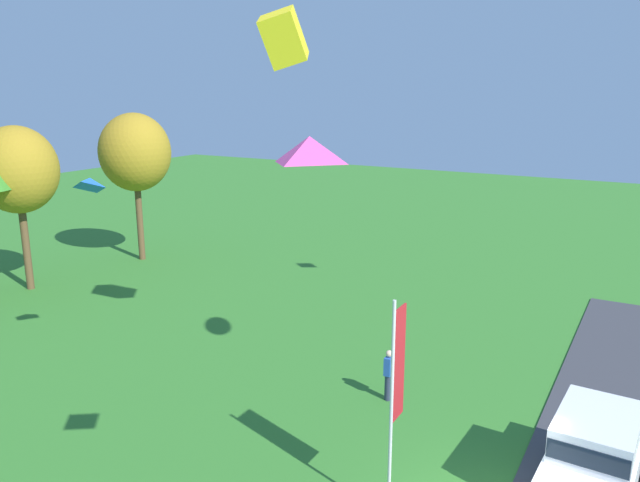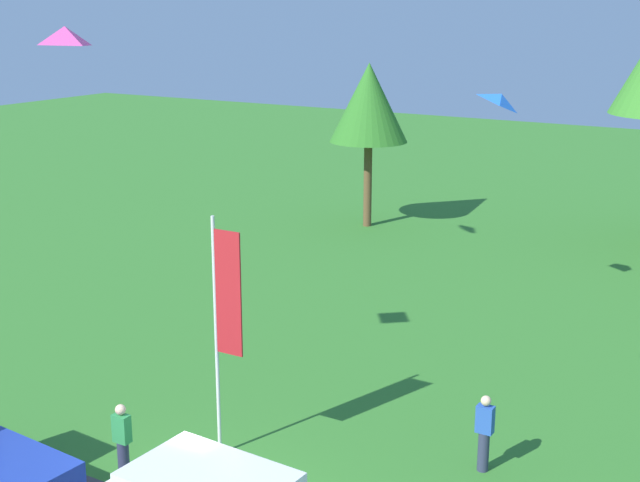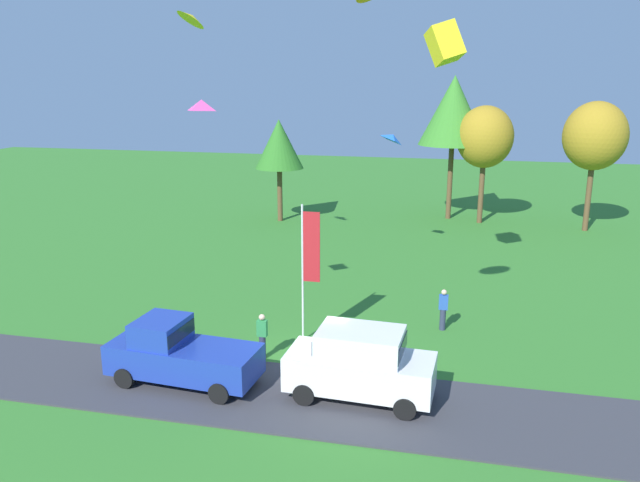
{
  "view_description": "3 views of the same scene",
  "coord_description": "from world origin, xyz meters",
  "px_view_note": "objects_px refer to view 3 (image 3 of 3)",
  "views": [
    {
      "loc": [
        -12.84,
        -2.66,
        9.8
      ],
      "look_at": [
        2.78,
        6.13,
        5.38
      ],
      "focal_mm": 35.0,
      "sensor_mm": 36.0,
      "label": 1
    },
    {
      "loc": [
        9.89,
        -11.93,
        9.61
      ],
      "look_at": [
        0.21,
        4.37,
        4.5
      ],
      "focal_mm": 50.0,
      "sensor_mm": 36.0,
      "label": 2
    },
    {
      "loc": [
        4.65,
        -19.56,
        9.87
      ],
      "look_at": [
        -0.85,
        4.27,
        3.45
      ],
      "focal_mm": 35.0,
      "sensor_mm": 36.0,
      "label": 3
    }
  ],
  "objects_px": {
    "tree_center_back": "(485,137)",
    "kite_diamond_mid_center": "(393,138)",
    "car_suv_near_entrance": "(360,361)",
    "person_on_lawn": "(443,309)",
    "tree_far_right": "(279,145)",
    "person_beside_suv": "(262,336)",
    "flag_banner": "(309,256)",
    "tree_right_of_center": "(454,111)",
    "car_pickup_far_end": "(179,352)",
    "kite_diamond_high_right": "(202,105)",
    "kite_box_topmost": "(445,43)",
    "kite_delta_trailing_tail": "(192,18)",
    "tree_lone_near": "(595,136)"
  },
  "relations": [
    {
      "from": "car_pickup_far_end",
      "to": "person_beside_suv",
      "type": "xyz_separation_m",
      "value": [
        2.1,
        2.4,
        -0.23
      ]
    },
    {
      "from": "flag_banner",
      "to": "kite_diamond_high_right",
      "type": "xyz_separation_m",
      "value": [
        -3.97,
        -0.09,
        5.5
      ]
    },
    {
      "from": "flag_banner",
      "to": "kite_diamond_mid_center",
      "type": "height_order",
      "value": "kite_diamond_mid_center"
    },
    {
      "from": "person_beside_suv",
      "to": "person_on_lawn",
      "type": "distance_m",
      "value": 7.51
    },
    {
      "from": "person_on_lawn",
      "to": "kite_delta_trailing_tail",
      "type": "relative_size",
      "value": 1.19
    },
    {
      "from": "person_on_lawn",
      "to": "kite_box_topmost",
      "type": "relative_size",
      "value": 1.16
    },
    {
      "from": "tree_center_back",
      "to": "kite_diamond_mid_center",
      "type": "relative_size",
      "value": 8.23
    },
    {
      "from": "person_beside_suv",
      "to": "tree_center_back",
      "type": "distance_m",
      "value": 26.13
    },
    {
      "from": "car_suv_near_entrance",
      "to": "tree_lone_near",
      "type": "xyz_separation_m",
      "value": [
        10.93,
        25.65,
        4.92
      ]
    },
    {
      "from": "tree_center_back",
      "to": "kite_delta_trailing_tail",
      "type": "relative_size",
      "value": 5.63
    },
    {
      "from": "kite_delta_trailing_tail",
      "to": "kite_box_topmost",
      "type": "bearing_deg",
      "value": -8.06
    },
    {
      "from": "car_suv_near_entrance",
      "to": "tree_lone_near",
      "type": "height_order",
      "value": "tree_lone_near"
    },
    {
      "from": "car_pickup_far_end",
      "to": "person_on_lawn",
      "type": "xyz_separation_m",
      "value": [
        8.34,
        6.59,
        -0.23
      ]
    },
    {
      "from": "car_pickup_far_end",
      "to": "car_suv_near_entrance",
      "type": "bearing_deg",
      "value": 2.71
    },
    {
      "from": "car_pickup_far_end",
      "to": "tree_lone_near",
      "type": "height_order",
      "value": "tree_lone_near"
    },
    {
      "from": "tree_right_of_center",
      "to": "kite_delta_trailing_tail",
      "type": "bearing_deg",
      "value": -127.21
    },
    {
      "from": "kite_box_topmost",
      "to": "tree_far_right",
      "type": "bearing_deg",
      "value": 129.0
    },
    {
      "from": "kite_diamond_high_right",
      "to": "kite_delta_trailing_tail",
      "type": "distance_m",
      "value": 9.08
    },
    {
      "from": "kite_delta_trailing_tail",
      "to": "person_beside_suv",
      "type": "bearing_deg",
      "value": -56.05
    },
    {
      "from": "tree_right_of_center",
      "to": "tree_lone_near",
      "type": "height_order",
      "value": "tree_right_of_center"
    },
    {
      "from": "tree_far_right",
      "to": "tree_right_of_center",
      "type": "bearing_deg",
      "value": 16.55
    },
    {
      "from": "car_suv_near_entrance",
      "to": "person_on_lawn",
      "type": "distance_m",
      "value": 6.73
    },
    {
      "from": "person_beside_suv",
      "to": "tree_lone_near",
      "type": "xyz_separation_m",
      "value": [
        14.83,
        23.53,
        5.34
      ]
    },
    {
      "from": "car_pickup_far_end",
      "to": "flag_banner",
      "type": "height_order",
      "value": "flag_banner"
    },
    {
      "from": "tree_center_back",
      "to": "flag_banner",
      "type": "distance_m",
      "value": 23.55
    },
    {
      "from": "car_pickup_far_end",
      "to": "kite_diamond_high_right",
      "type": "relative_size",
      "value": 5.14
    },
    {
      "from": "flag_banner",
      "to": "tree_far_right",
      "type": "bearing_deg",
      "value": 109.54
    },
    {
      "from": "car_pickup_far_end",
      "to": "kite_diamond_mid_center",
      "type": "bearing_deg",
      "value": 72.11
    },
    {
      "from": "tree_center_back",
      "to": "flag_banner",
      "type": "xyz_separation_m",
      "value": [
        -6.77,
        -22.42,
        -2.54
      ]
    },
    {
      "from": "tree_lone_near",
      "to": "person_on_lawn",
      "type": "bearing_deg",
      "value": -113.96
    },
    {
      "from": "person_beside_suv",
      "to": "tree_lone_near",
      "type": "height_order",
      "value": "tree_lone_near"
    },
    {
      "from": "car_pickup_far_end",
      "to": "person_on_lawn",
      "type": "distance_m",
      "value": 10.63
    },
    {
      "from": "tree_lone_near",
      "to": "kite_diamond_mid_center",
      "type": "height_order",
      "value": "tree_lone_near"
    },
    {
      "from": "person_beside_suv",
      "to": "flag_banner",
      "type": "height_order",
      "value": "flag_banner"
    },
    {
      "from": "person_on_lawn",
      "to": "kite_diamond_mid_center",
      "type": "height_order",
      "value": "kite_diamond_mid_center"
    },
    {
      "from": "kite_box_topmost",
      "to": "tree_right_of_center",
      "type": "bearing_deg",
      "value": 89.49
    },
    {
      "from": "flag_banner",
      "to": "kite_delta_trailing_tail",
      "type": "height_order",
      "value": "kite_delta_trailing_tail"
    },
    {
      "from": "tree_center_back",
      "to": "tree_lone_near",
      "type": "relative_size",
      "value": 0.96
    },
    {
      "from": "tree_far_right",
      "to": "tree_center_back",
      "type": "xyz_separation_m",
      "value": [
        13.82,
        2.55,
        0.55
      ]
    },
    {
      "from": "kite_diamond_high_right",
      "to": "kite_delta_trailing_tail",
      "type": "height_order",
      "value": "kite_delta_trailing_tail"
    },
    {
      "from": "tree_lone_near",
      "to": "kite_diamond_high_right",
      "type": "distance_m",
      "value": 28.04
    },
    {
      "from": "car_suv_near_entrance",
      "to": "person_beside_suv",
      "type": "height_order",
      "value": "car_suv_near_entrance"
    },
    {
      "from": "flag_banner",
      "to": "kite_diamond_mid_center",
      "type": "distance_m",
      "value": 12.11
    },
    {
      "from": "kite_diamond_mid_center",
      "to": "kite_delta_trailing_tail",
      "type": "distance_m",
      "value": 11.7
    },
    {
      "from": "tree_right_of_center",
      "to": "tree_far_right",
      "type": "bearing_deg",
      "value": -163.45
    },
    {
      "from": "tree_center_back",
      "to": "kite_diamond_mid_center",
      "type": "bearing_deg",
      "value": -114.62
    },
    {
      "from": "car_suv_near_entrance",
      "to": "kite_diamond_high_right",
      "type": "distance_m",
      "value": 10.84
    },
    {
      "from": "car_suv_near_entrance",
      "to": "person_beside_suv",
      "type": "bearing_deg",
      "value": 151.57
    },
    {
      "from": "kite_diamond_mid_center",
      "to": "car_suv_near_entrance",
      "type": "bearing_deg",
      "value": -86.67
    },
    {
      "from": "kite_diamond_high_right",
      "to": "car_pickup_far_end",
      "type": "bearing_deg",
      "value": -81.69
    }
  ]
}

